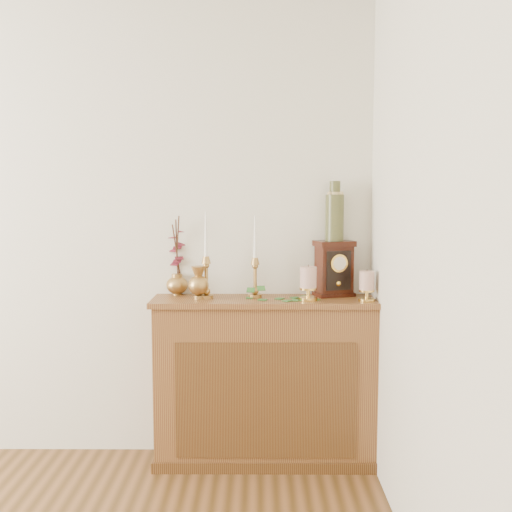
{
  "coord_description": "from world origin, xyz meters",
  "views": [
    {
      "loc": [
        1.37,
        -1.14,
        1.5
      ],
      "look_at": [
        1.35,
        2.05,
        1.17
      ],
      "focal_mm": 42.0,
      "sensor_mm": 36.0,
      "label": 1
    }
  ],
  "objects_px": {
    "candlestick_center": "(255,271)",
    "mantel_clock": "(334,269)",
    "ginger_jar": "(177,259)",
    "ceramic_vase": "(335,214)",
    "bud_vase": "(199,283)",
    "candlestick_left": "(206,270)"
  },
  "relations": [
    {
      "from": "candlestick_left",
      "to": "bud_vase",
      "type": "height_order",
      "value": "candlestick_left"
    },
    {
      "from": "ginger_jar",
      "to": "mantel_clock",
      "type": "distance_m",
      "value": 0.89
    },
    {
      "from": "candlestick_left",
      "to": "mantel_clock",
      "type": "height_order",
      "value": "candlestick_left"
    },
    {
      "from": "candlestick_center",
      "to": "mantel_clock",
      "type": "distance_m",
      "value": 0.45
    },
    {
      "from": "ginger_jar",
      "to": "mantel_clock",
      "type": "height_order",
      "value": "ginger_jar"
    },
    {
      "from": "ginger_jar",
      "to": "ceramic_vase",
      "type": "height_order",
      "value": "ceramic_vase"
    },
    {
      "from": "mantel_clock",
      "to": "ceramic_vase",
      "type": "relative_size",
      "value": 0.94
    },
    {
      "from": "mantel_clock",
      "to": "ginger_jar",
      "type": "bearing_deg",
      "value": 159.23
    },
    {
      "from": "candlestick_center",
      "to": "mantel_clock",
      "type": "relative_size",
      "value": 1.46
    },
    {
      "from": "bud_vase",
      "to": "ginger_jar",
      "type": "relative_size",
      "value": 0.4
    },
    {
      "from": "candlestick_left",
      "to": "ginger_jar",
      "type": "xyz_separation_m",
      "value": [
        -0.18,
        0.14,
        0.05
      ]
    },
    {
      "from": "mantel_clock",
      "to": "ceramic_vase",
      "type": "distance_m",
      "value": 0.31
    },
    {
      "from": "candlestick_center",
      "to": "bud_vase",
      "type": "bearing_deg",
      "value": -170.45
    },
    {
      "from": "bud_vase",
      "to": "ginger_jar",
      "type": "bearing_deg",
      "value": 129.3
    },
    {
      "from": "bud_vase",
      "to": "ginger_jar",
      "type": "height_order",
      "value": "ginger_jar"
    },
    {
      "from": "bud_vase",
      "to": "ginger_jar",
      "type": "distance_m",
      "value": 0.24
    },
    {
      "from": "ginger_jar",
      "to": "mantel_clock",
      "type": "xyz_separation_m",
      "value": [
        0.89,
        -0.06,
        -0.05
      ]
    },
    {
      "from": "candlestick_left",
      "to": "ceramic_vase",
      "type": "height_order",
      "value": "ceramic_vase"
    },
    {
      "from": "bud_vase",
      "to": "ceramic_vase",
      "type": "distance_m",
      "value": 0.84
    },
    {
      "from": "candlestick_center",
      "to": "ceramic_vase",
      "type": "relative_size",
      "value": 1.37
    },
    {
      "from": "candlestick_left",
      "to": "bud_vase",
      "type": "relative_size",
      "value": 2.64
    },
    {
      "from": "bud_vase",
      "to": "ceramic_vase",
      "type": "relative_size",
      "value": 0.54
    }
  ]
}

